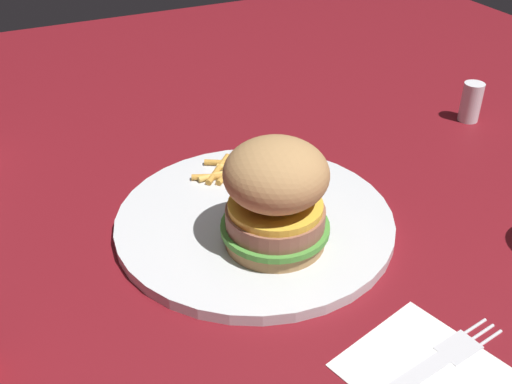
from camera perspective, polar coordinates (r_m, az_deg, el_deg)
The scene contains 7 objects.
ground_plane at distance 0.62m, azimuth 0.71°, elevation -4.25°, with size 1.60×1.60×0.00m, color maroon.
plate at distance 0.63m, azimuth -0.00°, elevation -2.72°, with size 0.29×0.29×0.01m, color silver.
sandwich at distance 0.57m, azimuth 2.20°, elevation -0.18°, with size 0.11×0.11×0.11m.
fries_pile at distance 0.70m, azimuth -1.36°, elevation 1.97°, with size 0.10×0.11×0.01m.
napkin at distance 0.51m, azimuth 15.68°, elevation -15.99°, with size 0.11×0.11×0.00m, color white.
fork at distance 0.51m, azimuth 15.84°, elevation -15.72°, with size 0.05×0.17×0.00m.
salt_shaker at distance 0.89m, azimuth 19.73°, elevation 8.04°, with size 0.03×0.03×0.06m, color white.
Camera 1 is at (0.44, -0.22, 0.38)m, focal length 42.17 mm.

